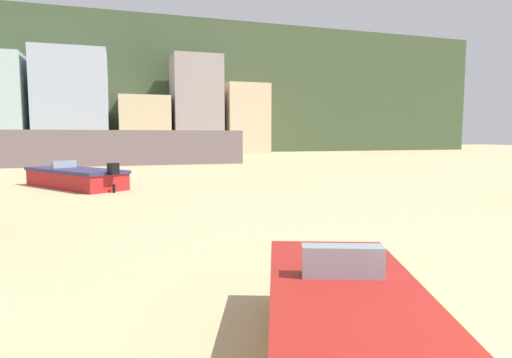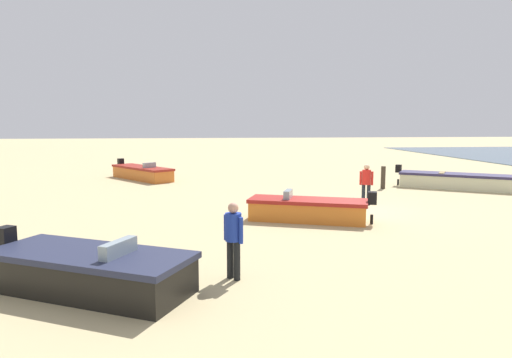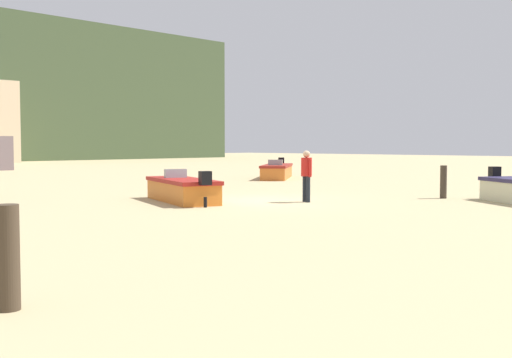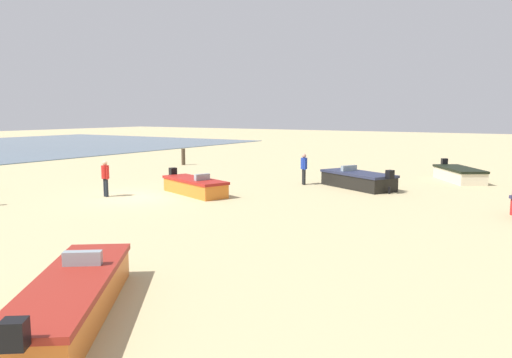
% 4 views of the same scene
% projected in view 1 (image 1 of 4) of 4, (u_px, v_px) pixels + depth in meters
% --- Properties ---
extents(headland_hill, '(90.00, 32.00, 15.76)m').
position_uv_depth(headland_hill, '(140.00, 96.00, 63.93)').
color(headland_hill, '#3F4F32').
rests_on(headland_hill, ground).
extents(harbor_pier, '(17.15, 2.40, 2.38)m').
position_uv_depth(harbor_pier, '(118.00, 148.00, 29.48)').
color(harbor_pier, slate).
rests_on(harbor_pier, ground).
extents(townhouse_left, '(6.97, 6.25, 10.61)m').
position_uv_depth(townhouse_left, '(72.00, 104.00, 43.96)').
color(townhouse_left, '#AAB5C9').
rests_on(townhouse_left, ground).
extents(townhouse_centre, '(5.17, 6.29, 6.16)m').
position_uv_depth(townhouse_centre, '(144.00, 126.00, 46.37)').
color(townhouse_centre, beige).
rests_on(townhouse_centre, ground).
extents(townhouse_centre_right, '(5.20, 5.04, 10.64)m').
position_uv_depth(townhouse_centre_right, '(196.00, 106.00, 47.28)').
color(townhouse_centre_right, '#9F9191').
rests_on(townhouse_centre_right, ground).
extents(townhouse_right, '(4.73, 6.95, 7.80)m').
position_uv_depth(townhouse_right, '(242.00, 120.00, 50.03)').
color(townhouse_right, beige).
rests_on(townhouse_right, ground).
extents(boat_orange_3, '(2.56, 4.17, 1.05)m').
position_uv_depth(boat_orange_3, '(355.00, 351.00, 3.21)').
color(boat_orange_3, orange).
rests_on(boat_orange_3, ground).
extents(boat_red_4, '(4.08, 4.94, 1.05)m').
position_uv_depth(boat_red_4, '(76.00, 178.00, 16.57)').
color(boat_red_4, red).
rests_on(boat_red_4, ground).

